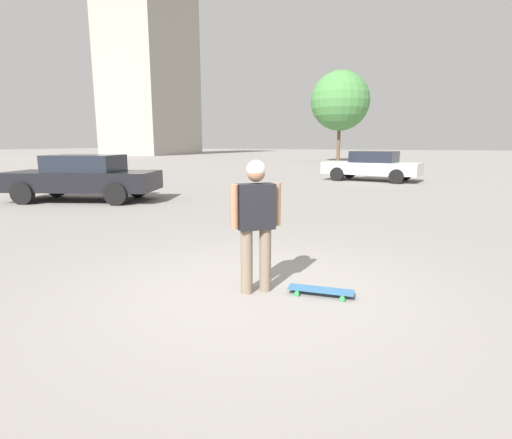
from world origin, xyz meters
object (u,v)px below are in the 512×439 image
(person, at_px, (256,216))
(car_parked_near, at_px, (84,177))
(car_parked_far, at_px, (372,165))
(skateboard, at_px, (321,290))

(person, xyz_separation_m, car_parked_near, (-5.13, -8.00, -0.19))
(car_parked_far, bearing_deg, car_parked_near, 62.71)
(person, bearing_deg, car_parked_far, 49.66)
(person, distance_m, car_parked_far, 15.62)
(person, distance_m, skateboard, 1.17)
(car_parked_far, bearing_deg, skateboard, 102.96)
(person, relative_size, car_parked_near, 0.33)
(skateboard, distance_m, car_parked_near, 10.07)
(car_parked_near, bearing_deg, car_parked_far, -144.67)
(person, height_order, skateboard, person)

